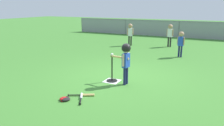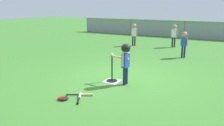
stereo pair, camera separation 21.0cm
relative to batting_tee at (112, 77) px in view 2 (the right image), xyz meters
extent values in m
plane|color=#3D7A2D|center=(0.15, 0.52, -0.13)|extent=(60.00, 60.00, 0.00)
cube|color=white|center=(0.00, 0.00, -0.13)|extent=(0.44, 0.44, 0.01)
cylinder|color=black|center=(0.00, 0.00, -0.12)|extent=(0.32, 0.32, 0.03)
cylinder|color=black|center=(0.00, 0.00, 0.27)|extent=(0.04, 0.04, 0.74)
cylinder|color=black|center=(0.00, 0.00, 0.63)|extent=(0.06, 0.06, 0.02)
sphere|color=white|center=(0.00, 0.00, 0.67)|extent=(0.07, 0.07, 0.07)
cylinder|color=#191E4C|center=(0.45, -0.13, 0.12)|extent=(0.08, 0.08, 0.50)
cylinder|color=#191E4C|center=(0.47, -0.02, 0.12)|extent=(0.08, 0.08, 0.50)
cube|color=#2347B7|center=(0.46, -0.07, 0.57)|extent=(0.17, 0.24, 0.39)
cylinder|color=beige|center=(0.44, -0.21, 0.59)|extent=(0.06, 0.06, 0.33)
cylinder|color=beige|center=(0.48, 0.06, 0.59)|extent=(0.06, 0.06, 0.33)
sphere|color=beige|center=(0.46, -0.07, 0.88)|extent=(0.22, 0.22, 0.22)
sphere|color=black|center=(0.46, -0.07, 0.91)|extent=(0.26, 0.26, 0.26)
cylinder|color=#DBB266|center=(0.25, -0.04, 0.63)|extent=(0.60, 0.15, 0.06)
cylinder|color=#191E4C|center=(1.31, 4.07, 0.12)|extent=(0.08, 0.08, 0.49)
cylinder|color=#191E4C|center=(1.21, 4.10, 0.12)|extent=(0.08, 0.08, 0.49)
cube|color=#2347B7|center=(1.26, 4.08, 0.55)|extent=(0.25, 0.19, 0.38)
cylinder|color=tan|center=(1.39, 4.04, 0.58)|extent=(0.05, 0.05, 0.33)
cylinder|color=tan|center=(1.13, 4.12, 0.58)|extent=(0.05, 0.05, 0.33)
sphere|color=tan|center=(1.26, 4.08, 0.86)|extent=(0.22, 0.22, 0.22)
cylinder|color=#262626|center=(0.40, 6.33, 0.14)|extent=(0.08, 0.08, 0.53)
cylinder|color=#262626|center=(0.28, 6.34, 0.14)|extent=(0.08, 0.08, 0.53)
cube|color=white|center=(0.34, 6.34, 0.61)|extent=(0.24, 0.15, 0.42)
cylinder|color=tan|center=(0.48, 6.33, 0.64)|extent=(0.06, 0.06, 0.36)
cylinder|color=tan|center=(0.19, 6.35, 0.64)|extent=(0.06, 0.06, 0.36)
sphere|color=tan|center=(0.34, 6.34, 0.95)|extent=(0.24, 0.24, 0.24)
cylinder|color=#262626|center=(-1.64, 5.77, 0.14)|extent=(0.08, 0.08, 0.54)
cylinder|color=#262626|center=(-1.76, 5.74, 0.14)|extent=(0.08, 0.08, 0.54)
cube|color=white|center=(-1.70, 5.76, 0.61)|extent=(0.27, 0.20, 0.42)
cylinder|color=tan|center=(-1.56, 5.80, 0.64)|extent=(0.06, 0.06, 0.36)
cylinder|color=tan|center=(-1.84, 5.71, 0.64)|extent=(0.06, 0.06, 0.36)
sphere|color=tan|center=(-1.70, 5.76, 0.95)|extent=(0.24, 0.24, 0.24)
cylinder|color=silver|center=(-0.15, -1.38, -0.10)|extent=(0.20, 0.28, 0.06)
cylinder|color=black|center=(0.00, -1.64, -0.10)|extent=(0.17, 0.27, 0.03)
cylinder|color=black|center=(0.07, -1.77, -0.10)|extent=(0.05, 0.04, 0.05)
cylinder|color=#DBB266|center=(-0.05, -1.25, -0.10)|extent=(0.31, 0.20, 0.06)
cylinder|color=black|center=(-0.33, -1.40, -0.10)|extent=(0.30, 0.17, 0.03)
cylinder|color=black|center=(-0.48, -1.47, -0.10)|extent=(0.04, 0.05, 0.05)
ellipsoid|color=black|center=(-0.36, -1.71, -0.09)|extent=(0.25, 0.27, 0.07)
cube|color=black|center=(-0.39, -1.62, -0.09)|extent=(0.06, 0.06, 0.06)
ellipsoid|color=#B21919|center=(-0.43, -1.69, -0.09)|extent=(0.26, 0.27, 0.07)
cube|color=#B21919|center=(-0.41, -1.79, -0.09)|extent=(0.06, 0.06, 0.06)
cylinder|color=slate|center=(-7.85, 10.25, 0.45)|extent=(0.06, 0.06, 1.15)
cylinder|color=slate|center=(-3.85, 10.25, 0.45)|extent=(0.06, 0.06, 1.15)
cylinder|color=slate|center=(0.15, 10.25, 0.45)|extent=(0.06, 0.06, 1.15)
cube|color=gray|center=(0.15, 10.25, 0.96)|extent=(16.00, 0.03, 0.03)
cube|color=gray|center=(0.15, 10.25, 0.45)|extent=(16.00, 0.01, 1.15)
camera|label=1|loc=(2.67, -5.48, 2.02)|focal=35.12mm
camera|label=2|loc=(2.86, -5.38, 2.02)|focal=35.12mm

